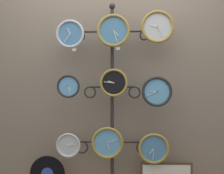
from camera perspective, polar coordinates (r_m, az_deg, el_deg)
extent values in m
cube|color=gray|center=(2.86, 0.16, 5.68)|extent=(4.40, 0.04, 2.80)
cylinder|color=#282623|center=(2.70, 0.04, -3.20)|extent=(0.04, 0.04, 1.90)
sphere|color=#282623|center=(2.81, 0.04, 17.18)|extent=(0.06, 0.06, 0.06)
cylinder|color=#282623|center=(2.76, -3.46, 11.93)|extent=(0.33, 0.02, 0.02)
torus|color=#282623|center=(2.77, -6.92, 10.97)|extent=(0.10, 0.02, 0.10)
cylinder|color=#282623|center=(2.74, 3.56, 11.98)|extent=(0.33, 0.02, 0.02)
torus|color=#282623|center=(2.74, 7.06, 11.06)|extent=(0.10, 0.02, 0.10)
cylinder|color=#282623|center=(2.70, -2.39, 0.02)|extent=(0.23, 0.02, 0.02)
torus|color=#282623|center=(2.71, -4.80, -1.14)|extent=(0.13, 0.02, 0.13)
cylinder|color=#282623|center=(2.69, 2.47, 0.01)|extent=(0.23, 0.02, 0.02)
torus|color=#282623|center=(2.70, 4.91, -1.16)|extent=(0.13, 0.02, 0.13)
cylinder|color=#282623|center=(2.77, -3.27, -11.83)|extent=(0.31, 0.02, 0.02)
torus|color=#282623|center=(2.80, -6.55, -12.90)|extent=(0.13, 0.02, 0.13)
cylinder|color=#282623|center=(2.76, 3.37, -11.88)|extent=(0.31, 0.02, 0.02)
torus|color=#282623|center=(2.78, 6.68, -13.01)|extent=(0.13, 0.02, 0.13)
cylinder|color=#4C84B2|center=(2.69, -9.05, 11.30)|extent=(0.26, 0.02, 0.26)
torus|color=silver|center=(2.68, -9.12, 11.36)|extent=(0.28, 0.03, 0.28)
cylinder|color=silver|center=(2.68, -9.12, 11.35)|extent=(0.02, 0.01, 0.02)
cube|color=silver|center=(2.68, -9.39, 11.94)|extent=(0.03, 0.00, 0.06)
cube|color=silver|center=(2.67, -9.75, 10.48)|extent=(0.06, 0.00, 0.09)
cylinder|color=#4C84B2|center=(2.63, 0.31, 12.13)|extent=(0.30, 0.02, 0.30)
torus|color=#A58438|center=(2.62, 0.29, 12.20)|extent=(0.32, 0.03, 0.32)
cylinder|color=#A58438|center=(2.62, 0.30, 12.20)|extent=(0.02, 0.01, 0.02)
cube|color=silver|center=(2.61, 0.82, 11.63)|extent=(0.05, 0.00, 0.06)
cube|color=silver|center=(2.61, 0.71, 11.03)|extent=(0.04, 0.00, 0.11)
cylinder|color=silver|center=(2.70, 9.84, 12.73)|extent=(0.30, 0.02, 0.30)
torus|color=#A58438|center=(2.68, 9.89, 12.81)|extent=(0.33, 0.03, 0.33)
cylinder|color=#A58438|center=(2.68, 9.89, 12.80)|extent=(0.02, 0.01, 0.02)
cube|color=silver|center=(2.68, 9.13, 12.97)|extent=(0.07, 0.00, 0.02)
cube|color=silver|center=(2.68, 10.53, 11.74)|extent=(0.07, 0.00, 0.10)
cylinder|color=#60A8DB|center=(2.64, -9.43, 0.14)|extent=(0.21, 0.02, 0.21)
torus|color=#262628|center=(2.62, -9.50, 0.14)|extent=(0.23, 0.02, 0.23)
cylinder|color=#262628|center=(2.62, -9.50, 0.14)|extent=(0.01, 0.01, 0.01)
cube|color=silver|center=(2.62, -9.21, -0.33)|extent=(0.03, 0.00, 0.05)
cube|color=silver|center=(2.62, -9.36, -0.74)|extent=(0.02, 0.00, 0.08)
cylinder|color=black|center=(2.61, 0.40, 0.93)|extent=(0.25, 0.02, 0.25)
torus|color=#A58438|center=(2.60, 0.39, 0.93)|extent=(0.28, 0.03, 0.28)
cylinder|color=#A58438|center=(2.60, 0.39, 0.93)|extent=(0.02, 0.01, 0.02)
cube|color=silver|center=(2.60, -0.26, 1.13)|extent=(0.06, 0.00, 0.03)
cube|color=silver|center=(2.60, -0.71, 1.04)|extent=(0.10, 0.00, 0.02)
cylinder|color=#60A8DB|center=(2.64, 9.72, -0.98)|extent=(0.27, 0.02, 0.27)
torus|color=#262628|center=(2.62, 9.76, -0.99)|extent=(0.30, 0.03, 0.30)
cylinder|color=#262628|center=(2.62, 9.76, -0.99)|extent=(0.02, 0.01, 0.02)
cube|color=silver|center=(2.62, 9.05, -0.94)|extent=(0.07, 0.00, 0.01)
cube|color=silver|center=(2.61, 8.70, -1.45)|extent=(0.10, 0.00, 0.05)
cylinder|color=silver|center=(2.72, -9.46, -12.36)|extent=(0.22, 0.02, 0.22)
torus|color=silver|center=(2.71, -9.52, -12.43)|extent=(0.25, 0.02, 0.25)
cylinder|color=silver|center=(2.71, -9.52, -12.43)|extent=(0.01, 0.01, 0.01)
cube|color=silver|center=(2.70, -8.99, -12.26)|extent=(0.05, 0.00, 0.03)
cube|color=silver|center=(2.69, -8.61, -12.38)|extent=(0.09, 0.00, 0.02)
cylinder|color=#60A8DB|center=(2.67, -0.99, -12.00)|extent=(0.29, 0.02, 0.29)
torus|color=#A58438|center=(2.66, -1.01, -12.08)|extent=(0.32, 0.03, 0.32)
cylinder|color=#A58438|center=(2.66, -1.00, -12.08)|extent=(0.02, 0.01, 0.02)
cube|color=silver|center=(2.66, -0.78, -12.78)|extent=(0.03, 0.00, 0.07)
cube|color=silver|center=(2.65, 0.16, -11.67)|extent=(0.11, 0.00, 0.05)
cylinder|color=#4C84B2|center=(2.70, 9.04, -13.02)|extent=(0.28, 0.02, 0.28)
torus|color=#A58438|center=(2.68, 9.08, -13.11)|extent=(0.31, 0.03, 0.31)
cylinder|color=#A58438|center=(2.68, 9.08, -13.10)|extent=(0.02, 0.01, 0.02)
cube|color=silver|center=(2.69, 8.64, -13.67)|extent=(0.05, 0.00, 0.06)
cube|color=silver|center=(2.69, 8.98, -14.23)|extent=(0.02, 0.00, 0.11)
cylinder|color=black|center=(2.88, -13.89, -17.81)|extent=(0.36, 0.01, 0.36)
cylinder|color=#334FB2|center=(2.87, -13.91, -17.83)|extent=(0.12, 0.00, 0.12)
cube|color=white|center=(2.65, -8.26, 8.07)|extent=(0.04, 0.00, 0.03)
cube|color=white|center=(2.59, 1.29, 8.41)|extent=(0.04, 0.00, 0.03)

